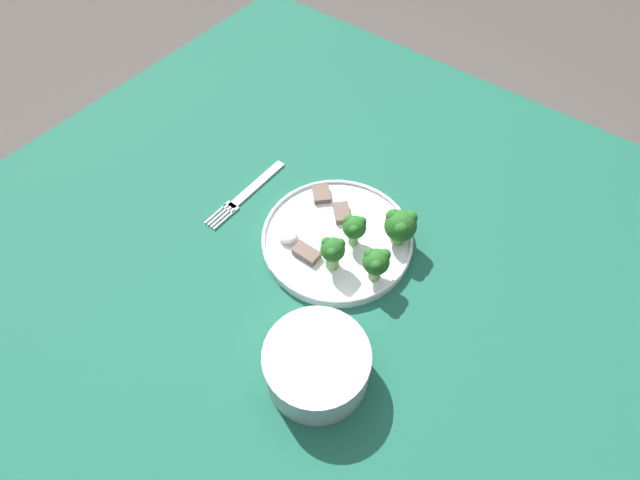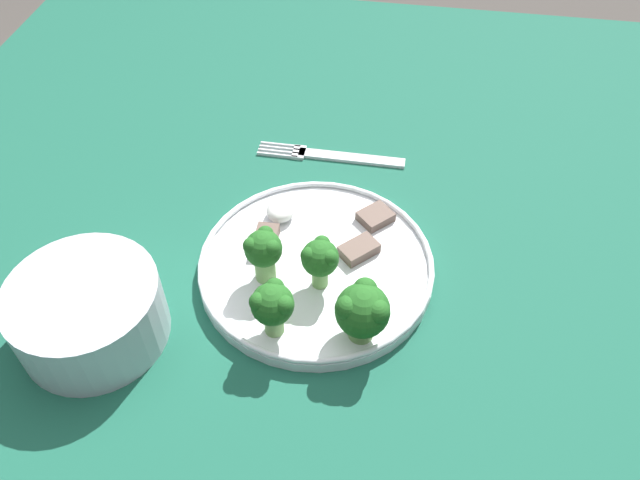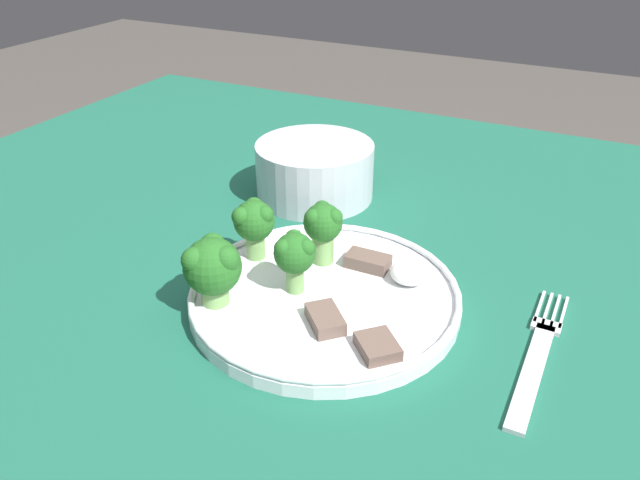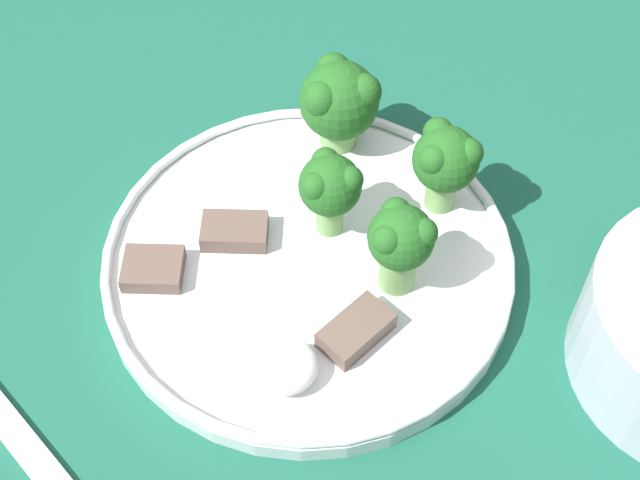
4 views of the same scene
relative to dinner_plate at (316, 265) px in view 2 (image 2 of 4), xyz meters
name	(u,v)px [view 2 (image 2 of 4)]	position (x,y,z in m)	size (l,w,h in m)	color
table	(305,330)	(-0.01, 0.01, -0.11)	(1.19, 1.06, 0.76)	#195642
dinner_plate	(316,265)	(0.00, 0.00, 0.00)	(0.24, 0.24, 0.02)	white
fork	(332,156)	(0.18, 0.01, -0.01)	(0.02, 0.18, 0.00)	silver
cream_bowl	(89,313)	(-0.11, 0.19, 0.02)	(0.14, 0.14, 0.06)	#B7BCC6
broccoli_floret_near_rim_left	(320,259)	(-0.02, -0.01, 0.04)	(0.04, 0.04, 0.06)	#709E56
broccoli_floret_center_left	(272,305)	(-0.09, 0.02, 0.04)	(0.04, 0.04, 0.06)	#709E56
broccoli_floret_back_left	(363,310)	(-0.08, -0.05, 0.04)	(0.05, 0.05, 0.06)	#709E56
broccoli_floret_front_left	(264,251)	(-0.02, 0.05, 0.04)	(0.04, 0.04, 0.06)	#709E56
meat_slice_front_slice	(265,240)	(0.02, 0.06, 0.01)	(0.04, 0.02, 0.01)	brown
meat_slice_middle_slice	(376,217)	(0.07, -0.05, 0.01)	(0.04, 0.04, 0.01)	brown
meat_slice_rear_slice	(359,249)	(0.02, -0.04, 0.01)	(0.04, 0.04, 0.01)	brown
sauce_dollop	(281,210)	(0.06, 0.05, 0.01)	(0.03, 0.03, 0.02)	white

